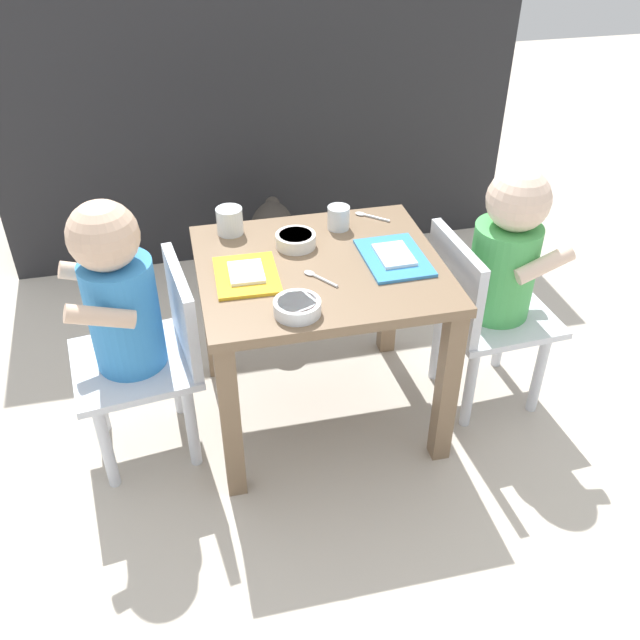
{
  "coord_description": "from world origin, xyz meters",
  "views": [
    {
      "loc": [
        -0.31,
        -1.36,
        1.3
      ],
      "look_at": [
        0.0,
        0.0,
        0.3
      ],
      "focal_mm": 38.87,
      "sensor_mm": 36.0,
      "label": 1
    }
  ],
  "objects_px": {
    "seated_child_left": "(127,307)",
    "spoon_by_left_tray": "(369,216)",
    "spoon_by_right_tray": "(317,277)",
    "seated_child_right": "(500,265)",
    "food_tray_right": "(394,257)",
    "dog": "(272,240)",
    "cereal_bowl_left_side": "(297,307)",
    "cereal_bowl_right_side": "(296,240)",
    "food_tray_left": "(246,275)",
    "water_cup_left": "(338,219)",
    "water_cup_right": "(230,222)",
    "dining_table": "(320,295)"
  },
  "relations": [
    {
      "from": "water_cup_left",
      "to": "spoon_by_right_tray",
      "type": "xyz_separation_m",
      "value": [
        -0.1,
        -0.22,
        -0.02
      ]
    },
    {
      "from": "seated_child_right",
      "to": "spoon_by_right_tray",
      "type": "height_order",
      "value": "seated_child_right"
    },
    {
      "from": "seated_child_left",
      "to": "cereal_bowl_left_side",
      "type": "relative_size",
      "value": 6.82
    },
    {
      "from": "dining_table",
      "to": "water_cup_right",
      "type": "relative_size",
      "value": 8.53
    },
    {
      "from": "water_cup_left",
      "to": "water_cup_right",
      "type": "bearing_deg",
      "value": 172.4
    },
    {
      "from": "seated_child_left",
      "to": "food_tray_left",
      "type": "bearing_deg",
      "value": 2.51
    },
    {
      "from": "food_tray_left",
      "to": "cereal_bowl_left_side",
      "type": "height_order",
      "value": "cereal_bowl_left_side"
    },
    {
      "from": "dining_table",
      "to": "seated_child_left",
      "type": "distance_m",
      "value": 0.45
    },
    {
      "from": "food_tray_right",
      "to": "cereal_bowl_right_side",
      "type": "distance_m",
      "value": 0.24
    },
    {
      "from": "food_tray_left",
      "to": "food_tray_right",
      "type": "distance_m",
      "value": 0.35
    },
    {
      "from": "seated_child_right",
      "to": "spoon_by_left_tray",
      "type": "bearing_deg",
      "value": 138.63
    },
    {
      "from": "food_tray_right",
      "to": "cereal_bowl_right_side",
      "type": "xyz_separation_m",
      "value": [
        -0.21,
        0.11,
        0.01
      ]
    },
    {
      "from": "food_tray_right",
      "to": "water_cup_right",
      "type": "bearing_deg",
      "value": 149.12
    },
    {
      "from": "food_tray_right",
      "to": "seated_child_right",
      "type": "bearing_deg",
      "value": -3.21
    },
    {
      "from": "water_cup_right",
      "to": "cereal_bowl_right_side",
      "type": "relative_size",
      "value": 0.69
    },
    {
      "from": "food_tray_right",
      "to": "dog",
      "type": "bearing_deg",
      "value": 108.27
    },
    {
      "from": "seated_child_left",
      "to": "spoon_by_left_tray",
      "type": "bearing_deg",
      "value": 20.48
    },
    {
      "from": "seated_child_right",
      "to": "cereal_bowl_right_side",
      "type": "xyz_separation_m",
      "value": [
        -0.49,
        0.13,
        0.06
      ]
    },
    {
      "from": "food_tray_right",
      "to": "cereal_bowl_left_side",
      "type": "relative_size",
      "value": 2.02
    },
    {
      "from": "food_tray_left",
      "to": "cereal_bowl_left_side",
      "type": "distance_m",
      "value": 0.19
    },
    {
      "from": "seated_child_right",
      "to": "cereal_bowl_right_side",
      "type": "distance_m",
      "value": 0.51
    },
    {
      "from": "seated_child_left",
      "to": "water_cup_left",
      "type": "bearing_deg",
      "value": 19.8
    },
    {
      "from": "food_tray_right",
      "to": "spoon_by_right_tray",
      "type": "height_order",
      "value": "food_tray_right"
    },
    {
      "from": "seated_child_right",
      "to": "food_tray_right",
      "type": "bearing_deg",
      "value": 176.79
    },
    {
      "from": "dining_table",
      "to": "spoon_by_left_tray",
      "type": "relative_size",
      "value": 6.95
    },
    {
      "from": "cereal_bowl_right_side",
      "to": "seated_child_left",
      "type": "bearing_deg",
      "value": -163.09
    },
    {
      "from": "food_tray_right",
      "to": "spoon_by_left_tray",
      "type": "bearing_deg",
      "value": 89.35
    },
    {
      "from": "water_cup_right",
      "to": "seated_child_right",
      "type": "bearing_deg",
      "value": -20.07
    },
    {
      "from": "seated_child_right",
      "to": "spoon_by_right_tray",
      "type": "distance_m",
      "value": 0.47
    },
    {
      "from": "cereal_bowl_left_side",
      "to": "spoon_by_right_tray",
      "type": "height_order",
      "value": "cereal_bowl_left_side"
    },
    {
      "from": "food_tray_left",
      "to": "water_cup_left",
      "type": "height_order",
      "value": "water_cup_left"
    },
    {
      "from": "seated_child_right",
      "to": "spoon_by_left_tray",
      "type": "xyz_separation_m",
      "value": [
        -0.27,
        0.24,
        0.05
      ]
    },
    {
      "from": "seated_child_left",
      "to": "spoon_by_left_tray",
      "type": "height_order",
      "value": "seated_child_left"
    },
    {
      "from": "cereal_bowl_left_side",
      "to": "spoon_by_left_tray",
      "type": "xyz_separation_m",
      "value": [
        0.27,
        0.39,
        -0.01
      ]
    },
    {
      "from": "water_cup_left",
      "to": "seated_child_right",
      "type": "bearing_deg",
      "value": -28.33
    },
    {
      "from": "water_cup_left",
      "to": "spoon_by_left_tray",
      "type": "relative_size",
      "value": 0.72
    },
    {
      "from": "food_tray_left",
      "to": "spoon_by_left_tray",
      "type": "distance_m",
      "value": 0.42
    },
    {
      "from": "seated_child_right",
      "to": "food_tray_left",
      "type": "height_order",
      "value": "seated_child_right"
    },
    {
      "from": "seated_child_left",
      "to": "cereal_bowl_left_side",
      "type": "xyz_separation_m",
      "value": [
        0.36,
        -0.16,
        0.05
      ]
    },
    {
      "from": "food_tray_left",
      "to": "food_tray_right",
      "type": "xyz_separation_m",
      "value": [
        0.35,
        0.0,
        -0.0
      ]
    },
    {
      "from": "spoon_by_right_tray",
      "to": "seated_child_right",
      "type": "bearing_deg",
      "value": 3.18
    },
    {
      "from": "dog",
      "to": "spoon_by_right_tray",
      "type": "height_order",
      "value": "spoon_by_right_tray"
    },
    {
      "from": "dog",
      "to": "cereal_bowl_right_side",
      "type": "xyz_separation_m",
      "value": [
        -0.02,
        -0.49,
        0.27
      ]
    },
    {
      "from": "food_tray_left",
      "to": "spoon_by_right_tray",
      "type": "xyz_separation_m",
      "value": [
        0.16,
        -0.04,
        -0.0
      ]
    },
    {
      "from": "water_cup_left",
      "to": "cereal_bowl_left_side",
      "type": "bearing_deg",
      "value": -116.96
    },
    {
      "from": "dog",
      "to": "dining_table",
      "type": "bearing_deg",
      "value": -87.76
    },
    {
      "from": "dining_table",
      "to": "food_tray_right",
      "type": "xyz_separation_m",
      "value": [
        0.18,
        -0.02,
        0.09
      ]
    },
    {
      "from": "water_cup_right",
      "to": "spoon_by_left_tray",
      "type": "height_order",
      "value": "water_cup_right"
    },
    {
      "from": "seated_child_left",
      "to": "spoon_by_left_tray",
      "type": "distance_m",
      "value": 0.67
    },
    {
      "from": "seated_child_right",
      "to": "spoon_by_right_tray",
      "type": "bearing_deg",
      "value": -176.82
    }
  ]
}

